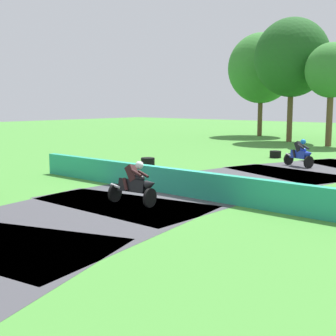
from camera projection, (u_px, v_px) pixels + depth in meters
The scene contains 10 objects.
ground_plane at pixel (169, 193), 16.51m from camera, with size 120.00×120.00×0.00m, color #428433.
track_asphalt at pixel (205, 199), 15.46m from camera, with size 11.36×36.45×0.01m.
safety_barrier at pixel (299, 200), 13.20m from camera, with size 0.30×23.93×0.90m, color #239375.
motorcycle_lead_blue at pixel (301, 153), 23.18m from camera, with size 1.71×1.17×1.42m.
motorcycle_chase_black at pixel (135, 184), 14.59m from camera, with size 1.68×0.87×1.43m.
tire_stack_near at pixel (275, 154), 26.96m from camera, with size 0.65×0.65×0.40m.
tire_stack_mid_a at pixel (148, 164), 21.93m from camera, with size 0.65×0.65×0.60m.
tree_far_left at pixel (292, 58), 37.11m from camera, with size 5.93×5.93×9.82m.
tree_far_right at pixel (261, 68), 43.69m from camera, with size 6.22×6.22×9.61m.
tree_behind_barrier at pixel (332, 71), 33.32m from camera, with size 3.73×3.73×7.42m.
Camera 1 is at (10.53, -12.34, 3.19)m, focal length 49.90 mm.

